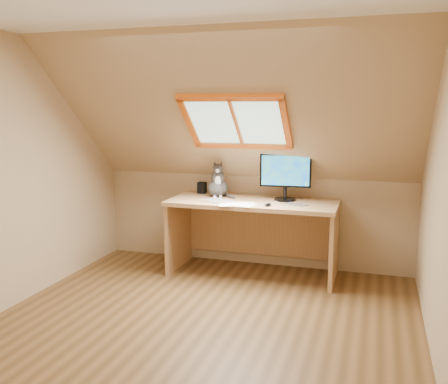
% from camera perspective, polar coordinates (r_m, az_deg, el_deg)
% --- Properties ---
extents(ground, '(3.50, 3.50, 0.00)m').
position_cam_1_polar(ground, '(4.23, -2.65, -14.99)').
color(ground, brown).
rests_on(ground, ground).
extents(room_shell, '(3.52, 3.52, 2.41)m').
position_cam_1_polar(room_shell, '(3.77, -3.30, 4.59)').
color(room_shell, tan).
rests_on(room_shell, ground).
extents(desk, '(1.75, 0.77, 0.80)m').
position_cam_1_polar(desk, '(5.34, 3.52, -3.31)').
color(desk, tan).
rests_on(desk, ground).
extents(monitor, '(0.53, 0.22, 0.49)m').
position_cam_1_polar(monitor, '(5.21, 7.03, 2.09)').
color(monitor, black).
rests_on(monitor, desk).
extents(cat, '(0.28, 0.31, 0.40)m').
position_cam_1_polar(cat, '(5.40, -0.70, 0.93)').
color(cat, '#433E3B').
rests_on(cat, desk).
extents(desk_speaker, '(0.09, 0.09, 0.13)m').
position_cam_1_polar(desk_speaker, '(5.64, -2.53, 0.49)').
color(desk_speaker, black).
rests_on(desk_speaker, desk).
extents(graphics_tablet, '(0.35, 0.31, 0.01)m').
position_cam_1_polar(graphics_tablet, '(5.17, -0.75, -1.00)').
color(graphics_tablet, '#B2B2B7').
rests_on(graphics_tablet, desk).
extents(mouse, '(0.08, 0.11, 0.03)m').
position_cam_1_polar(mouse, '(4.93, 5.04, -1.45)').
color(mouse, black).
rests_on(mouse, desk).
extents(papers, '(0.35, 0.30, 0.01)m').
position_cam_1_polar(papers, '(4.99, 2.11, -1.43)').
color(papers, white).
rests_on(papers, desk).
extents(cables, '(0.51, 0.26, 0.01)m').
position_cam_1_polar(cables, '(5.04, 7.10, -1.38)').
color(cables, silver).
rests_on(cables, desk).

